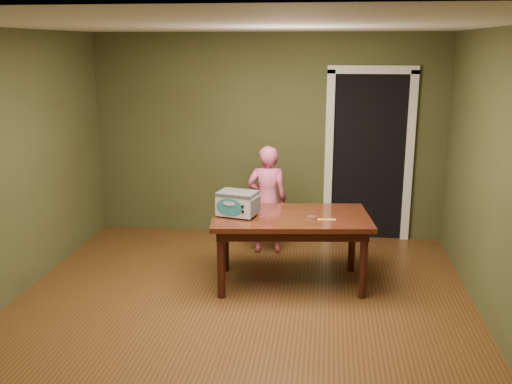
{
  "coord_description": "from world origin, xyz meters",
  "views": [
    {
      "loc": [
        0.78,
        -4.72,
        2.45
      ],
      "look_at": [
        0.05,
        1.0,
        0.95
      ],
      "focal_mm": 40.0,
      "sensor_mm": 36.0,
      "label": 1
    }
  ],
  "objects": [
    {
      "name": "doorway",
      "position": [
        1.3,
        2.78,
        1.06
      ],
      "size": [
        1.1,
        0.66,
        2.25
      ],
      "color": "black",
      "rests_on": "ground"
    },
    {
      "name": "baking_pan",
      "position": [
        0.64,
        0.79,
        0.76
      ],
      "size": [
        0.1,
        0.1,
        0.02
      ],
      "color": "silver",
      "rests_on": "dining_table"
    },
    {
      "name": "floor",
      "position": [
        0.0,
        0.0,
        0.0
      ],
      "size": [
        5.0,
        5.0,
        0.0
      ],
      "primitive_type": "plane",
      "color": "brown",
      "rests_on": "ground"
    },
    {
      "name": "toy_oven",
      "position": [
        -0.11,
        0.79,
        0.89
      ],
      "size": [
        0.45,
        0.35,
        0.25
      ],
      "rotation": [
        0.0,
        0.0,
        -0.23
      ],
      "color": "#4C4F54",
      "rests_on": "dining_table"
    },
    {
      "name": "spatula",
      "position": [
        0.79,
        0.75,
        0.75
      ],
      "size": [
        0.18,
        0.05,
        0.01
      ],
      "primitive_type": "cube",
      "rotation": [
        0.0,
        0.0,
        0.13
      ],
      "color": "#FFE36E",
      "rests_on": "dining_table"
    },
    {
      "name": "child",
      "position": [
        0.09,
        1.77,
        0.65
      ],
      "size": [
        0.52,
        0.38,
        1.31
      ],
      "primitive_type": "imported",
      "rotation": [
        0.0,
        0.0,
        3.29
      ],
      "color": "#E05C83",
      "rests_on": "floor"
    },
    {
      "name": "room_shell",
      "position": [
        0.0,
        0.0,
        1.71
      ],
      "size": [
        4.52,
        5.02,
        2.61
      ],
      "color": "#444D29",
      "rests_on": "ground"
    },
    {
      "name": "dining_table",
      "position": [
        0.43,
        0.87,
        0.65
      ],
      "size": [
        1.7,
        1.09,
        0.75
      ],
      "rotation": [
        0.0,
        0.0,
        0.12
      ],
      "color": "#36140C",
      "rests_on": "floor"
    }
  ]
}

